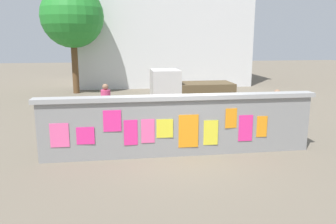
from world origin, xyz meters
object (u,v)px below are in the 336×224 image
Objects in this scene: bicycle_far at (86,131)px; tree_roadside at (72,17)px; bicycle_near at (228,124)px; person_walking at (276,109)px; auto_rickshaw_truck at (187,91)px; motorcycle at (150,117)px; person_bystander at (106,101)px.

bicycle_far is 0.27× the size of tree_roadside.
bicycle_near is 1.06× the size of person_walking.
bicycle_near is 1.01× the size of bicycle_far.
tree_roadside is at bearing 132.97° from auto_rickshaw_truck.
bicycle_far is at bearing 175.16° from person_walking.
bicycle_far is at bearing -176.26° from bicycle_near.
auto_rickshaw_truck is 2.13× the size of bicycle_far.
tree_roadside is (-6.06, 9.78, 4.00)m from bicycle_near.
auto_rickshaw_truck is 0.59× the size of tree_roadside.
person_bystander reaches higher than motorcycle.
person_walking and person_bystander have the same top height.
tree_roadside is at bearing 97.97° from bicycle_far.
bicycle_near is at bearing -18.38° from person_bystander.
person_bystander is (-4.07, 1.35, 0.62)m from bicycle_near.
tree_roadside is at bearing 124.80° from person_walking.
auto_rickshaw_truck is 2.11× the size of bicycle_near.
person_walking is 1.00× the size of person_bystander.
tree_roadside is (-1.99, 8.43, 3.38)m from person_bystander.
auto_rickshaw_truck reaches higher than motorcycle.
bicycle_near is 4.33m from person_bystander.
motorcycle is 2.70m from bicycle_near.
motorcycle is 1.12× the size of bicycle_far.
auto_rickshaw_truck is at bearing 56.88° from motorcycle.
person_walking is (3.84, -1.72, 0.52)m from motorcycle.
auto_rickshaw_truck is 3.60m from motorcycle.
tree_roadside reaches higher than person_bystander.
person_walking is 5.79m from person_bystander.
bicycle_near is 0.28× the size of tree_roadside.
person_bystander is at bearing 70.81° from bicycle_far.
auto_rickshaw_truck is 4.32m from person_bystander.
motorcycle is at bearing 160.24° from bicycle_near.
person_bystander is 0.26× the size of tree_roadside.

